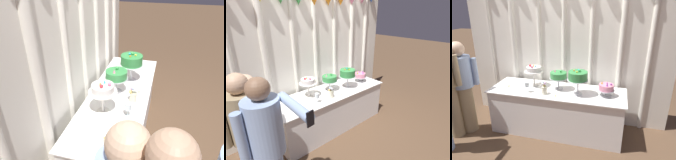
{
  "view_description": "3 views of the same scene",
  "coord_description": "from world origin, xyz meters",
  "views": [
    {
      "loc": [
        -2.12,
        -0.37,
        2.11
      ],
      "look_at": [
        0.04,
        0.21,
        0.88
      ],
      "focal_mm": 33.53,
      "sensor_mm": 36.0,
      "label": 1
    },
    {
      "loc": [
        -1.8,
        -2.17,
        2.12
      ],
      "look_at": [
        0.16,
        0.09,
        0.92
      ],
      "focal_mm": 28.18,
      "sensor_mm": 36.0,
      "label": 2
    },
    {
      "loc": [
        0.87,
        -2.73,
        2.04
      ],
      "look_at": [
        0.12,
        0.09,
        0.93
      ],
      "focal_mm": 32.72,
      "sensor_mm": 36.0,
      "label": 3
    }
  ],
  "objects": [
    {
      "name": "ground_plane",
      "position": [
        0.0,
        0.0,
        0.0
      ],
      "size": [
        24.0,
        24.0,
        0.0
      ],
      "primitive_type": "plane",
      "color": "brown"
    },
    {
      "name": "draped_curtain",
      "position": [
        0.01,
        0.56,
        1.47
      ],
      "size": [
        3.55,
        0.18,
        2.72
      ],
      "color": "white",
      "rests_on": "ground_plane"
    },
    {
      "name": "cake_table",
      "position": [
        0.0,
        0.1,
        0.37
      ],
      "size": [
        2.15,
        0.71,
        0.74
      ],
      "color": "white",
      "rests_on": "ground_plane"
    },
    {
      "name": "cake_display_leftmost",
      "position": [
        -0.41,
        0.19,
        1.01
      ],
      "size": [
        0.3,
        0.3,
        0.37
      ],
      "color": "silver",
      "rests_on": "cake_table"
    },
    {
      "name": "cake_display_midleft",
      "position": [
        0.01,
        0.15,
        0.96
      ],
      "size": [
        0.28,
        0.28,
        0.33
      ],
      "color": "#B2B2B7",
      "rests_on": "cake_table"
    },
    {
      "name": "cake_display_midright",
      "position": [
        0.35,
        0.03,
        1.02
      ],
      "size": [
        0.31,
        0.31,
        0.4
      ],
      "color": "silver",
      "rests_on": "cake_table"
    },
    {
      "name": "cake_display_rightmost",
      "position": [
        0.76,
        0.09,
        0.86
      ],
      "size": [
        0.25,
        0.25,
        0.23
      ],
      "color": "#B2B2B7",
      "rests_on": "cake_table"
    },
    {
      "name": "wine_glass",
      "position": [
        -0.42,
        -0.08,
        0.86
      ],
      "size": [
        0.07,
        0.07,
        0.16
      ],
      "color": "silver",
      "rests_on": "cake_table"
    },
    {
      "name": "flower_vase",
      "position": [
        -0.14,
        -0.08,
        0.82
      ],
      "size": [
        0.08,
        0.1,
        0.2
      ],
      "color": "beige",
      "rests_on": "cake_table"
    },
    {
      "name": "tealight_far_left",
      "position": [
        -0.81,
        0.05,
        0.75
      ],
      "size": [
        0.05,
        0.05,
        0.04
      ],
      "color": "beige",
      "rests_on": "cake_table"
    },
    {
      "name": "tealight_near_left",
      "position": [
        0.05,
        -0.12,
        0.75
      ],
      "size": [
        0.04,
        0.04,
        0.03
      ],
      "color": "beige",
      "rests_on": "cake_table"
    },
    {
      "name": "guest_man_dark_suit",
      "position": [
        -1.43,
        -0.26,
        0.83
      ],
      "size": [
        0.44,
        0.44,
        1.51
      ],
      "color": "#9E8966",
      "rests_on": "ground_plane"
    }
  ]
}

